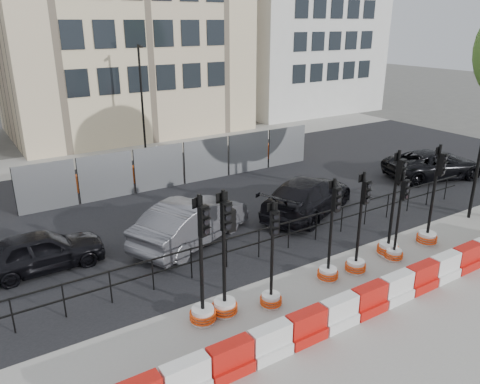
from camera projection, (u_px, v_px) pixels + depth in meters
ground at (312, 263)px, 14.68m from camera, size 120.00×120.00×0.00m
sidewalk_near at (387, 310)px, 12.30m from camera, size 40.00×6.00×0.02m
road at (205, 197)px, 20.21m from camera, size 40.00×14.00×0.03m
sidewalk_far at (131, 151)px, 27.33m from camera, size 40.00×4.00×0.02m
building_white at (298, 10)px, 37.92m from camera, size 12.00×9.06×16.00m
kerb_railing at (289, 230)px, 15.39m from camera, size 18.00×0.04×1.00m
heras_fencing at (187, 164)px, 22.54m from camera, size 14.33×1.72×2.00m
lamp_post_far at (142, 97)px, 25.67m from camera, size 0.12×0.56×6.00m
barrier_row at (383, 295)px, 12.34m from camera, size 14.65×0.50×0.80m
traffic_signal_a at (203, 298)px, 11.56m from camera, size 0.68×0.68×3.46m
traffic_signal_b at (225, 287)px, 11.84m from camera, size 0.68×0.68×3.44m
traffic_signal_c at (271, 286)px, 12.26m from camera, size 0.59×0.59×3.02m
traffic_signal_d at (330, 257)px, 13.49m from camera, size 0.62×0.62×3.15m
traffic_signal_e at (357, 253)px, 13.93m from camera, size 0.63×0.63×3.20m
traffic_signal_f at (390, 232)px, 14.91m from camera, size 0.70×0.70×3.53m
traffic_signal_g at (396, 243)px, 14.69m from camera, size 0.58×0.58×2.94m
traffic_signal_h at (429, 225)px, 15.71m from camera, size 0.69×0.69×3.50m
car_a at (41, 251)px, 14.12m from camera, size 1.55×3.73×1.26m
car_b at (192, 222)px, 15.83m from camera, size 5.14×5.91×1.54m
car_c at (308, 196)px, 18.29m from camera, size 5.81×6.58×1.46m
car_d at (434, 164)px, 22.47m from camera, size 4.71×5.99×1.35m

